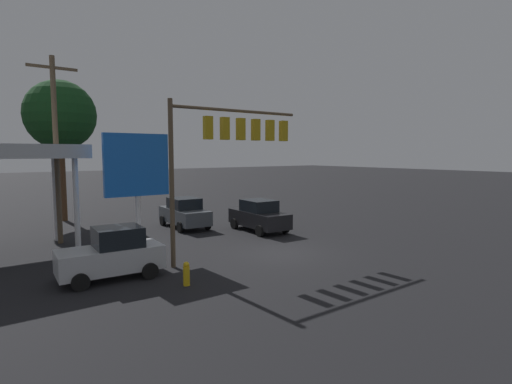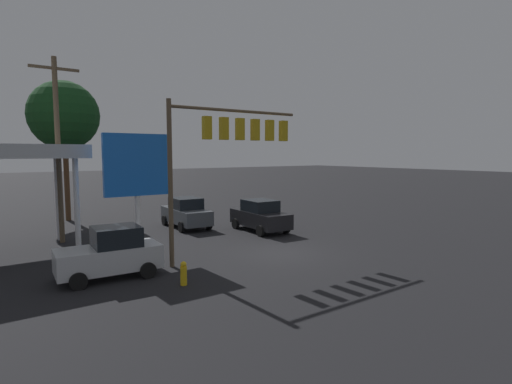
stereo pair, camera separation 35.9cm
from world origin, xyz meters
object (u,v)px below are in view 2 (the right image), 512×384
price_sign (136,169)px  fire_hydrant (184,273)px  traffic_signal_assembly (230,139)px  street_tree (64,116)px  utility_pole (58,146)px  hatchback_crossing (111,253)px  sedan_waiting (186,213)px  sedan_far (260,216)px

price_sign → fire_hydrant: price_sign is taller
traffic_signal_assembly → street_tree: street_tree is taller
utility_pole → street_tree: (-1.67, -7.55, 2.24)m
utility_pole → hatchback_crossing: bearing=93.1°
street_tree → price_sign: bearing=92.5°
traffic_signal_assembly → hatchback_crossing: (5.42, 0.04, -4.47)m
hatchback_crossing → fire_hydrant: (-1.88, 2.46, -0.51)m
utility_pole → sedan_waiting: size_ratio=2.18×
street_tree → sedan_waiting: bearing=127.6°
traffic_signal_assembly → street_tree: size_ratio=0.71×
price_sign → street_tree: 13.56m
traffic_signal_assembly → hatchback_crossing: traffic_signal_assembly is taller
sedan_waiting → sedan_far: same height
street_tree → hatchback_crossing: bearing=85.4°
traffic_signal_assembly → sedan_waiting: size_ratio=1.57×
hatchback_crossing → fire_hydrant: hatchback_crossing is taller
sedan_far → hatchback_crossing: bearing=-65.1°
sedan_far → fire_hydrant: sedan_far is taller
sedan_waiting → utility_pole: bearing=-86.4°
sedan_waiting → street_tree: street_tree is taller
utility_pole → street_tree: size_ratio=0.99×
hatchback_crossing → street_tree: size_ratio=0.40×
hatchback_crossing → street_tree: bearing=-91.3°
traffic_signal_assembly → price_sign: bearing=-30.7°
fire_hydrant → utility_pole: bearing=-77.3°
hatchback_crossing → fire_hydrant: size_ratio=4.42×
price_sign → street_tree: (0.58, -13.13, 3.33)m
utility_pole → fire_hydrant: utility_pole is taller
price_sign → fire_hydrant: 5.88m
traffic_signal_assembly → price_sign: (3.59, -2.14, -1.35)m
sedan_waiting → hatchback_crossing: size_ratio=1.15×
sedan_waiting → hatchback_crossing: bearing=-38.9°
traffic_signal_assembly → price_sign: size_ratio=1.24×
fire_hydrant → hatchback_crossing: bearing=-52.6°
utility_pole → sedan_waiting: 8.48m
sedan_far → hatchback_crossing: 10.94m
street_tree → fire_hydrant: 19.09m
traffic_signal_assembly → price_sign: traffic_signal_assembly is taller
traffic_signal_assembly → utility_pole: utility_pole is taller
sedan_far → street_tree: 15.65m
traffic_signal_assembly → sedan_waiting: bearing=-100.9°
sedan_far → street_tree: size_ratio=0.46×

